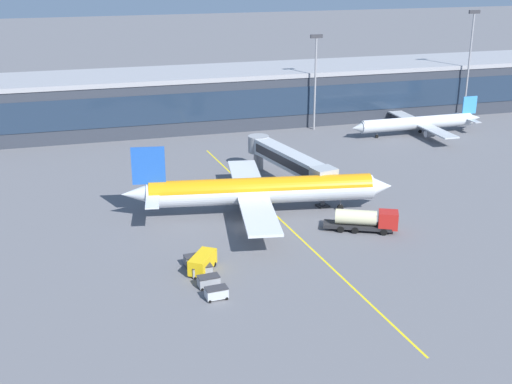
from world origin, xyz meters
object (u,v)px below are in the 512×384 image
baggage_cart_2 (201,270)px  commuter_jet_near (418,123)px  baggage_cart_3 (194,260)px  main_airliner (260,190)px  crew_van (202,262)px  baggage_cart_1 (209,281)px  fuel_tanker (366,220)px  baggage_cart_0 (216,293)px

baggage_cart_2 → commuter_jet_near: 81.62m
baggage_cart_2 → baggage_cart_3: 3.20m
main_airliner → baggage_cart_3: bearing=-131.3°
main_airliner → crew_van: size_ratio=7.97×
crew_van → commuter_jet_near: (60.10, 53.64, 1.41)m
baggage_cart_1 → fuel_tanker: bearing=22.6°
main_airliner → commuter_jet_near: bearing=37.5°
commuter_jet_near → baggage_cart_1: bearing=-136.1°
crew_van → baggage_cart_3: bearing=107.1°
baggage_cart_2 → baggage_cart_3: (-0.27, 3.19, 0.00)m
commuter_jet_near → fuel_tanker: bearing=-126.0°
main_airliner → commuter_jet_near: (47.43, 36.42, -1.20)m
fuel_tanker → commuter_jet_near: 58.35m
baggage_cart_0 → baggage_cart_3: same height
baggage_cart_1 → commuter_jet_near: 83.60m
baggage_cart_0 → baggage_cart_3: 9.60m
crew_van → commuter_jet_near: 80.57m
fuel_tanker → main_airliner: bearing=140.6°
fuel_tanker → baggage_cart_3: (-26.44, -4.39, -0.96)m
fuel_tanker → commuter_jet_near: size_ratio=0.34×
baggage_cart_1 → baggage_cart_3: bearing=94.8°
baggage_cart_0 → baggage_cart_3: bearing=94.8°
baggage_cart_3 → baggage_cart_2: bearing=-85.2°
baggage_cart_0 → main_airliner: bearing=63.2°
crew_van → baggage_cart_1: crew_van is taller
main_airliner → crew_van: main_airliner is taller
fuel_tanker → crew_van: 26.61m
crew_van → commuter_jet_near: size_ratio=0.17×
main_airliner → baggage_cart_3: (-13.31, -15.18, -3.14)m
baggage_cart_2 → commuter_jet_near: (60.47, 54.78, 1.94)m
baggage_cart_1 → baggage_cart_2: 3.20m
main_airliner → baggage_cart_2: size_ratio=15.31×
fuel_tanker → baggage_cart_3: 26.82m
fuel_tanker → baggage_cart_1: size_ratio=3.91×
main_airliner → baggage_cart_1: size_ratio=15.31×
commuter_jet_near → baggage_cart_3: bearing=-139.7°
baggage_cart_2 → baggage_cart_1: bearing=-85.2°
baggage_cart_1 → baggage_cart_3: size_ratio=1.00×
fuel_tanker → baggage_cart_3: fuel_tanker is taller
crew_van → baggage_cart_1: bearing=-91.3°
baggage_cart_3 → commuter_jet_near: (60.74, 51.59, 1.94)m
baggage_cart_2 → commuter_jet_near: commuter_jet_near is taller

